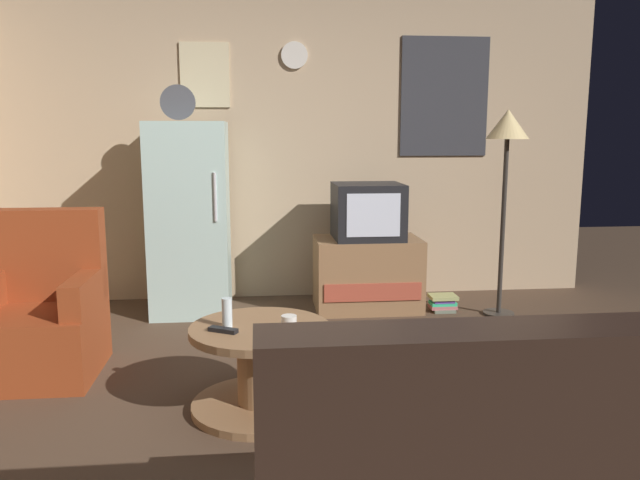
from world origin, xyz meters
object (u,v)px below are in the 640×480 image
(fridge, at_px, (190,218))
(mug_ceramic_white, at_px, (289,324))
(crt_tv, at_px, (368,211))
(armchair, at_px, (40,318))
(coffee_table, at_px, (261,368))
(remote_control, at_px, (223,330))
(book_stack, at_px, (443,303))
(standing_lamp, at_px, (507,141))
(tv_stand, at_px, (367,274))
(wine_glass, at_px, (227,313))

(fridge, xyz_separation_m, mug_ceramic_white, (0.67, -2.00, -0.26))
(crt_tv, relative_size, armchair, 0.56)
(crt_tv, bearing_deg, mug_ceramic_white, -110.72)
(coffee_table, bearing_deg, fridge, 105.84)
(crt_tv, xyz_separation_m, remote_control, (-1.05, -1.88, -0.34))
(coffee_table, bearing_deg, book_stack, 48.71)
(remote_control, bearing_deg, standing_lamp, 66.36)
(tv_stand, distance_m, coffee_table, 2.01)
(mug_ceramic_white, bearing_deg, fridge, 108.58)
(coffee_table, xyz_separation_m, armchair, (-1.30, 0.64, 0.11))
(wine_glass, distance_m, armchair, 1.31)
(wine_glass, height_order, book_stack, wine_glass)
(crt_tv, relative_size, remote_control, 3.60)
(wine_glass, bearing_deg, mug_ceramic_white, -23.74)
(crt_tv, distance_m, remote_control, 2.18)
(tv_stand, bearing_deg, mug_ceramic_white, -110.78)
(fridge, relative_size, crt_tv, 3.28)
(wine_glass, bearing_deg, coffee_table, -2.20)
(tv_stand, bearing_deg, book_stack, -12.47)
(wine_glass, height_order, mug_ceramic_white, wine_glass)
(crt_tv, bearing_deg, tv_stand, 17.82)
(armchair, height_order, book_stack, armchair)
(crt_tv, relative_size, mug_ceramic_white, 6.00)
(standing_lamp, bearing_deg, fridge, 171.98)
(standing_lamp, height_order, remote_control, standing_lamp)
(book_stack, bearing_deg, crt_tv, 167.67)
(mug_ceramic_white, bearing_deg, tv_stand, 69.22)
(remote_control, bearing_deg, book_stack, 75.10)
(wine_glass, bearing_deg, standing_lamp, 36.70)
(fridge, relative_size, armchair, 1.84)
(tv_stand, relative_size, crt_tv, 1.56)
(mug_ceramic_white, bearing_deg, remote_control, 171.03)
(wine_glass, xyz_separation_m, armchair, (-1.13, 0.64, -0.18))
(standing_lamp, relative_size, wine_glass, 10.60)
(wine_glass, distance_m, remote_control, 0.11)
(tv_stand, relative_size, book_stack, 3.90)
(wine_glass, bearing_deg, tv_stand, 59.99)
(crt_tv, xyz_separation_m, wine_glass, (-1.04, -1.80, -0.28))
(wine_glass, xyz_separation_m, remote_control, (-0.02, -0.08, -0.06))
(crt_tv, bearing_deg, remote_control, -119.24)
(remote_control, bearing_deg, wine_glass, 106.79)
(mug_ceramic_white, distance_m, armchair, 1.64)
(tv_stand, height_order, wine_glass, wine_glass)
(book_stack, bearing_deg, mug_ceramic_white, -126.41)
(fridge, xyz_separation_m, armchair, (-0.77, -1.22, -0.42))
(wine_glass, bearing_deg, book_stack, 45.58)
(coffee_table, relative_size, armchair, 0.75)
(tv_stand, height_order, remote_control, tv_stand)
(fridge, bearing_deg, standing_lamp, -8.02)
(armchair, bearing_deg, standing_lamp, 15.57)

